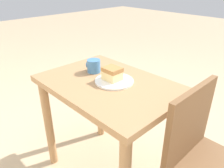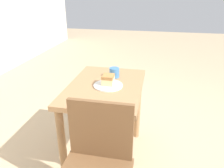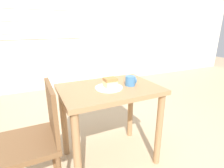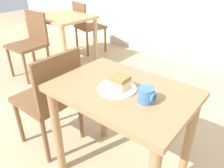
% 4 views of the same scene
% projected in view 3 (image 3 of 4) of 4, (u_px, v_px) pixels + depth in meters
% --- Properties ---
extents(wall_back, '(10.00, 0.10, 2.80)m').
position_uv_depth(wall_back, '(60.00, 20.00, 3.49)').
color(wall_back, beige).
rests_on(wall_back, ground_plane).
extents(dining_table_near, '(0.87, 0.61, 0.76)m').
position_uv_depth(dining_table_near, '(110.00, 102.00, 1.59)').
color(dining_table_near, '#9E754C').
rests_on(dining_table_near, ground_plane).
extents(chair_near_window, '(0.44, 0.44, 0.88)m').
position_uv_depth(chair_near_window, '(36.00, 137.00, 1.29)').
color(chair_near_window, brown).
rests_on(chair_near_window, ground_plane).
extents(plate, '(0.24, 0.24, 0.01)m').
position_uv_depth(plate, '(109.00, 88.00, 1.51)').
color(plate, white).
rests_on(plate, dining_table_near).
extents(cake_slice, '(0.11, 0.09, 0.08)m').
position_uv_depth(cake_slice, '(110.00, 82.00, 1.51)').
color(cake_slice, '#E5CC89').
rests_on(cake_slice, plate).
extents(coffee_mug, '(0.10, 0.09, 0.09)m').
position_uv_depth(coffee_mug, '(131.00, 81.00, 1.58)').
color(coffee_mug, teal).
rests_on(coffee_mug, dining_table_near).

